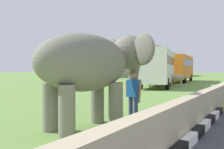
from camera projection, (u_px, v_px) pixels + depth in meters
barrier_parapet at (165, 130)px, 5.26m from camera, size 28.00×0.36×1.00m
elephant at (94, 64)px, 7.62m from camera, size 4.08×2.98×2.92m
person_handler at (133, 94)px, 8.56m from camera, size 0.28×0.65×1.66m
bus_white at (158, 66)px, 24.71m from camera, size 9.79×4.62×3.50m
bus_orange at (179, 66)px, 33.92m from camera, size 10.19×3.64×3.50m
cow_near at (154, 78)px, 24.70m from camera, size 0.82×1.92×1.23m
cow_mid at (160, 78)px, 25.37m from camera, size 0.64×1.89×1.23m
cow_far at (177, 78)px, 24.94m from camera, size 0.74×1.91×1.23m
hill_east at (129, 76)px, 64.94m from camera, size 36.28×29.03×17.74m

